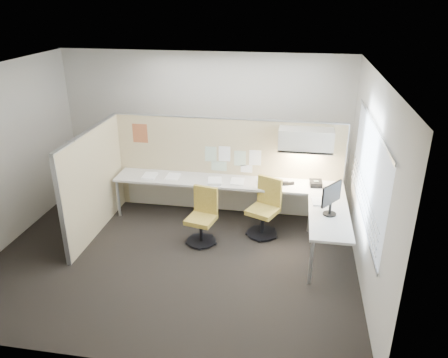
% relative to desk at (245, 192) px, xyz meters
% --- Properties ---
extents(floor, '(5.50, 4.50, 0.01)m').
position_rel_desk_xyz_m(floor, '(-0.93, -1.13, -0.61)').
color(floor, black).
rests_on(floor, ground).
extents(ceiling, '(5.50, 4.50, 0.01)m').
position_rel_desk_xyz_m(ceiling, '(-0.93, -1.13, 2.20)').
color(ceiling, white).
rests_on(ceiling, wall_back).
extents(wall_back, '(5.50, 0.02, 2.80)m').
position_rel_desk_xyz_m(wall_back, '(-0.93, 1.12, 0.80)').
color(wall_back, beige).
rests_on(wall_back, ground).
extents(wall_front, '(5.50, 0.02, 2.80)m').
position_rel_desk_xyz_m(wall_front, '(-0.93, -3.38, 0.80)').
color(wall_front, beige).
rests_on(wall_front, ground).
extents(wall_left, '(0.02, 4.50, 2.80)m').
position_rel_desk_xyz_m(wall_left, '(-3.68, -1.13, 0.80)').
color(wall_left, beige).
rests_on(wall_left, ground).
extents(wall_right, '(0.02, 4.50, 2.80)m').
position_rel_desk_xyz_m(wall_right, '(1.82, -1.13, 0.80)').
color(wall_right, beige).
rests_on(wall_right, ground).
extents(window_pane, '(0.01, 2.80, 1.30)m').
position_rel_desk_xyz_m(window_pane, '(1.79, -1.13, 0.95)').
color(window_pane, '#9AA4B3').
rests_on(window_pane, wall_right).
extents(partition_back, '(4.10, 0.06, 1.75)m').
position_rel_desk_xyz_m(partition_back, '(-0.38, 0.47, 0.27)').
color(partition_back, beige).
rests_on(partition_back, floor).
extents(partition_left, '(0.06, 2.20, 1.75)m').
position_rel_desk_xyz_m(partition_left, '(-2.43, -0.63, 0.27)').
color(partition_left, beige).
rests_on(partition_left, floor).
extents(desk, '(4.00, 2.07, 0.73)m').
position_rel_desk_xyz_m(desk, '(0.00, 0.00, 0.00)').
color(desk, beige).
rests_on(desk, floor).
extents(overhead_bin, '(0.90, 0.36, 0.38)m').
position_rel_desk_xyz_m(overhead_bin, '(0.97, 0.26, 0.91)').
color(overhead_bin, beige).
rests_on(overhead_bin, partition_back).
extents(task_light_strip, '(0.60, 0.06, 0.02)m').
position_rel_desk_xyz_m(task_light_strip, '(0.97, 0.26, 0.70)').
color(task_light_strip, '#FFEABF').
rests_on(task_light_strip, overhead_bin).
extents(pinned_papers, '(1.01, 0.00, 0.47)m').
position_rel_desk_xyz_m(pinned_papers, '(-0.30, 0.44, 0.43)').
color(pinned_papers, '#8CBF8C').
rests_on(pinned_papers, partition_back).
extents(poster, '(0.28, 0.00, 0.35)m').
position_rel_desk_xyz_m(poster, '(-1.98, 0.44, 0.82)').
color(poster, orange).
rests_on(poster, partition_back).
extents(chair_left, '(0.50, 0.52, 0.91)m').
position_rel_desk_xyz_m(chair_left, '(-0.59, -0.71, -0.18)').
color(chair_left, black).
rests_on(chair_left, floor).
extents(chair_right, '(0.59, 0.61, 0.96)m').
position_rel_desk_xyz_m(chair_right, '(0.37, -0.29, -0.15)').
color(chair_right, black).
rests_on(chair_right, floor).
extents(monitor, '(0.30, 0.40, 0.50)m').
position_rel_desk_xyz_m(monitor, '(1.37, -0.85, 0.42)').
color(monitor, black).
rests_on(monitor, desk).
extents(phone, '(0.22, 0.21, 0.12)m').
position_rel_desk_xyz_m(phone, '(1.19, 0.17, 0.18)').
color(phone, black).
rests_on(phone, desk).
extents(stapler, '(0.14, 0.09, 0.05)m').
position_rel_desk_xyz_m(stapler, '(0.76, 0.15, 0.15)').
color(stapler, black).
rests_on(stapler, desk).
extents(tape_dispenser, '(0.11, 0.08, 0.06)m').
position_rel_desk_xyz_m(tape_dispenser, '(0.68, 0.13, 0.16)').
color(tape_dispenser, black).
rests_on(tape_dispenser, desk).
extents(coat_hook, '(0.18, 0.44, 1.31)m').
position_rel_desk_xyz_m(coat_hook, '(-2.51, -1.19, 0.82)').
color(coat_hook, silver).
rests_on(coat_hook, partition_left).
extents(paper_stack_0, '(0.24, 0.31, 0.03)m').
position_rel_desk_xyz_m(paper_stack_0, '(-1.73, 0.11, 0.14)').
color(paper_stack_0, white).
rests_on(paper_stack_0, desk).
extents(paper_stack_1, '(0.23, 0.30, 0.02)m').
position_rel_desk_xyz_m(paper_stack_1, '(-1.31, 0.15, 0.14)').
color(paper_stack_1, white).
rests_on(paper_stack_1, desk).
extents(paper_stack_2, '(0.28, 0.34, 0.05)m').
position_rel_desk_xyz_m(paper_stack_2, '(-0.53, 0.03, 0.15)').
color(paper_stack_2, white).
rests_on(paper_stack_2, desk).
extents(paper_stack_3, '(0.24, 0.31, 0.02)m').
position_rel_desk_xyz_m(paper_stack_3, '(-0.15, 0.13, 0.14)').
color(paper_stack_3, white).
rests_on(paper_stack_3, desk).
extents(paper_stack_4, '(0.30, 0.35, 0.03)m').
position_rel_desk_xyz_m(paper_stack_4, '(0.34, 0.10, 0.14)').
color(paper_stack_4, white).
rests_on(paper_stack_4, desk).
extents(paper_stack_5, '(0.26, 0.32, 0.02)m').
position_rel_desk_xyz_m(paper_stack_5, '(1.23, -0.45, 0.14)').
color(paper_stack_5, white).
rests_on(paper_stack_5, desk).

